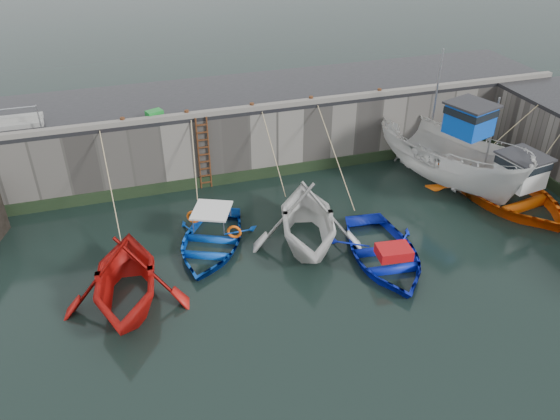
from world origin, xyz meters
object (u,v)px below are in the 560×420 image
object	(u,v)px
ladder	(204,154)
bollard_a	(123,121)
boat_near_white	(129,301)
boat_near_navy	(383,259)
bollard_d	(311,99)
boat_near_blue	(211,246)
boat_near_blacktrim	(307,242)
boat_far_orange	(504,190)
fish_crate	(154,114)
boat_far_white	(450,158)
bollard_c	(252,106)
bollard_e	(379,92)
bollard_b	(187,114)

from	to	relation	value
ladder	bollard_a	size ratio (longest dim) A/B	11.43
boat_near_white	boat_near_navy	xyz separation A→B (m)	(8.67, -0.38, 0.00)
bollard_d	boat_near_blue	bearing A→B (deg)	-139.71
boat_near_blacktrim	boat_far_orange	bearing A→B (deg)	16.55
fish_crate	ladder	bearing A→B (deg)	-40.43
ladder	boat_far_white	bearing A→B (deg)	-15.50
ladder	bollard_d	size ratio (longest dim) A/B	11.43
ladder	bollard_c	distance (m)	2.81
boat_near_blacktrim	boat_near_navy	size ratio (longest dim) A/B	1.02
boat_near_blue	boat_far_orange	world-z (taller)	boat_far_orange
ladder	bollard_a	xyz separation A→B (m)	(-3.00, 0.34, 1.71)
bollard_d	ladder	bearing A→B (deg)	-176.00
boat_far_orange	bollard_c	bearing A→B (deg)	142.63
boat_near_blue	boat_near_navy	world-z (taller)	boat_near_navy
boat_near_white	bollard_c	size ratio (longest dim) A/B	17.16
boat_near_blacktrim	bollard_d	xyz separation A→B (m)	(2.06, 5.42, 3.30)
boat_near_blacktrim	fish_crate	size ratio (longest dim) A/B	7.87
boat_near_white	boat_far_white	distance (m)	14.27
ladder	bollard_a	distance (m)	3.47
boat_near_blacktrim	bollard_e	xyz separation A→B (m)	(5.26, 5.42, 3.30)
bollard_c	boat_near_white	bearing A→B (deg)	-130.95
boat_far_white	bollard_a	world-z (taller)	boat_far_white
ladder	fish_crate	world-z (taller)	fish_crate
boat_far_orange	bollard_a	xyz separation A→B (m)	(-14.51, 4.97, 2.87)
bollard_a	bollard_c	size ratio (longest dim) A/B	1.00
boat_far_orange	bollard_d	bearing A→B (deg)	134.19
boat_near_blue	fish_crate	size ratio (longest dim) A/B	7.14
bollard_d	fish_crate	bearing A→B (deg)	177.50
boat_near_white	boat_far_orange	distance (m)	15.35
bollard_e	boat_far_orange	bearing A→B (deg)	-54.80
bollard_b	bollard_d	world-z (taller)	same
boat_near_navy	bollard_d	xyz separation A→B (m)	(-0.14, 7.21, 3.30)
ladder	boat_far_orange	size ratio (longest dim) A/B	0.45
boat_near_white	bollard_c	world-z (taller)	bollard_c
boat_near_blue	fish_crate	bearing A→B (deg)	126.46
ladder	boat_far_orange	xyz separation A→B (m)	(11.51, -4.64, -1.17)
bollard_c	bollard_d	world-z (taller)	same
boat_far_white	bollard_e	size ratio (longest dim) A/B	28.67
boat_near_navy	fish_crate	size ratio (longest dim) A/B	7.69
boat_far_white	bollard_e	distance (m)	4.24
boat_near_white	bollard_a	world-z (taller)	bollard_a
boat_far_white	bollard_c	xyz separation A→B (m)	(-7.80, 3.11, 2.08)
fish_crate	bollard_c	bearing A→B (deg)	-24.99
boat_far_orange	bollard_b	distance (m)	13.31
boat_near_blue	bollard_d	xyz separation A→B (m)	(5.47, 4.64, 3.30)
boat_near_white	bollard_b	world-z (taller)	bollard_b
bollard_a	ladder	bearing A→B (deg)	-6.38
boat_near_white	bollard_b	distance (m)	8.24
boat_near_navy	ladder	bearing A→B (deg)	132.19
fish_crate	bollard_b	size ratio (longest dim) A/B	2.25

